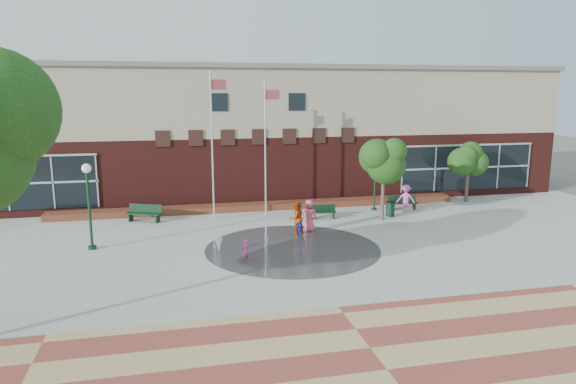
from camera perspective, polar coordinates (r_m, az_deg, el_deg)
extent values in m
plane|color=#666056|center=(22.07, 2.31, -8.60)|extent=(120.00, 120.00, 0.00)
cube|color=#A8A8A0|center=(25.76, 0.00, -5.68)|extent=(46.00, 18.00, 0.01)
cube|color=#994334|center=(15.98, 9.11, -16.77)|extent=(46.00, 6.00, 0.01)
cylinder|color=#383A3D|center=(24.83, 0.51, -6.32)|extent=(8.40, 8.40, 0.01)
cube|color=#521B18|center=(38.30, -4.46, 3.27)|extent=(44.00, 10.00, 4.50)
cube|color=gray|center=(37.96, -4.56, 10.02)|extent=(44.00, 10.00, 4.50)
cube|color=slate|center=(37.99, -4.62, 13.49)|extent=(44.40, 10.40, 0.30)
cube|color=black|center=(34.33, -28.73, 0.80)|extent=(10.00, 0.12, 3.19)
cube|color=black|center=(38.79, 19.23, 2.58)|extent=(10.00, 0.12, 3.19)
cube|color=black|center=(32.68, -7.69, 9.87)|extent=(1.10, 0.10, 1.10)
cube|color=black|center=(33.50, 0.99, 9.99)|extent=(1.10, 0.10, 1.10)
cube|color=maroon|center=(32.97, -2.91, -1.96)|extent=(26.00, 1.20, 0.40)
cylinder|color=silver|center=(29.67, -8.42, 4.75)|extent=(0.10, 0.10, 8.44)
sphere|color=silver|center=(29.51, -8.66, 13.02)|extent=(0.16, 0.16, 0.16)
cube|color=#AC3F47|center=(29.62, -7.74, 11.74)|extent=(0.92, 0.18, 0.57)
cylinder|color=silver|center=(30.65, -2.54, 4.51)|extent=(0.10, 0.10, 7.86)
sphere|color=silver|center=(30.45, -2.60, 11.98)|extent=(0.16, 0.16, 0.16)
cube|color=#AC3F47|center=(30.59, -1.77, 10.75)|extent=(0.90, 0.14, 0.55)
cylinder|color=#13311E|center=(26.00, -21.18, -2.04)|extent=(0.13, 0.13, 3.73)
cylinder|color=#13311E|center=(26.44, -20.91, -5.80)|extent=(0.40, 0.40, 0.18)
sphere|color=silver|center=(25.64, -21.50, 2.46)|extent=(0.44, 0.44, 0.44)
cylinder|color=#13311E|center=(32.86, 9.61, 0.66)|extent=(0.11, 0.11, 3.15)
cylinder|color=#13311E|center=(33.16, 9.53, -1.89)|extent=(0.33, 0.33, 0.15)
sphere|color=silver|center=(32.60, 9.71, 3.66)|extent=(0.37, 0.37, 0.37)
cube|color=#13311E|center=(30.84, -15.71, -2.32)|extent=(2.07, 1.32, 0.07)
cube|color=#13311E|center=(31.00, -15.54, -1.75)|extent=(1.87, 0.86, 0.50)
cube|color=#13311E|center=(30.45, 3.80, -2.26)|extent=(1.71, 0.63, 0.06)
cube|color=#13311E|center=(30.59, 3.73, -1.78)|extent=(1.67, 0.21, 0.42)
cube|color=#13311E|center=(33.55, 12.64, -1.20)|extent=(1.85, 0.71, 0.06)
cube|color=#13311E|center=(33.71, 12.54, -0.73)|extent=(1.80, 0.27, 0.45)
cylinder|color=#13311E|center=(31.65, 11.29, -1.91)|extent=(0.52, 0.52, 0.87)
cylinder|color=black|center=(31.55, 11.33, -1.11)|extent=(0.56, 0.56, 0.05)
cylinder|color=#47372E|center=(30.44, 10.48, -0.34)|extent=(0.20, 0.20, 3.00)
cylinder|color=#47372E|center=(36.97, 19.26, 0.92)|extent=(0.23, 0.23, 2.62)
cone|color=white|center=(24.42, -7.67, -6.74)|extent=(0.35, 0.35, 0.68)
cone|color=white|center=(24.87, -2.45, -6.32)|extent=(0.22, 0.22, 0.50)
imported|color=#D44591|center=(22.87, -4.76, -6.54)|extent=(0.45, 0.40, 1.05)
imported|color=#AB380C|center=(26.97, 0.93, -2.94)|extent=(1.05, 0.94, 1.79)
imported|color=#DC526D|center=(27.56, 2.36, -2.67)|extent=(1.03, 0.90, 1.77)
imported|color=#2330A3|center=(26.57, 1.36, -4.18)|extent=(0.55, 0.30, 0.88)
imported|color=#D75CB6|center=(32.93, 12.95, -0.71)|extent=(1.28, 1.04, 1.73)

